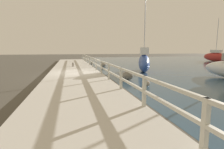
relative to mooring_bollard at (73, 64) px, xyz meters
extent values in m
plane|color=#4C473D|center=(0.03, -4.73, -0.46)|extent=(120.00, 120.00, 0.00)
cube|color=beige|center=(0.03, -4.73, -0.34)|extent=(3.87, 36.00, 0.24)
cube|color=beige|center=(1.87, -15.95, 0.26)|extent=(0.10, 0.10, 0.95)
cube|color=beige|center=(1.87, -13.45, 0.26)|extent=(0.10, 0.10, 0.95)
cube|color=beige|center=(1.87, -10.96, 0.26)|extent=(0.10, 0.10, 0.95)
cube|color=beige|center=(1.87, -8.47, 0.26)|extent=(0.10, 0.10, 0.95)
cube|color=beige|center=(1.87, -5.98, 0.26)|extent=(0.10, 0.10, 0.95)
cube|color=beige|center=(1.87, -3.48, 0.26)|extent=(0.10, 0.10, 0.95)
cube|color=beige|center=(1.87, -0.99, 0.26)|extent=(0.10, 0.10, 0.95)
cube|color=beige|center=(1.87, 1.50, 0.26)|extent=(0.10, 0.10, 0.95)
cube|color=beige|center=(1.87, 3.99, 0.26)|extent=(0.10, 0.10, 0.95)
cube|color=beige|center=(1.87, 6.49, 0.26)|extent=(0.10, 0.10, 0.95)
cube|color=beige|center=(1.87, 8.98, 0.26)|extent=(0.10, 0.10, 0.95)
cube|color=beige|center=(1.87, 11.47, 0.26)|extent=(0.10, 0.10, 0.95)
cube|color=beige|center=(1.87, -4.73, 0.69)|extent=(0.09, 32.50, 0.08)
cube|color=beige|center=(1.87, -4.73, 0.26)|extent=(0.09, 32.50, 0.08)
ellipsoid|color=gray|center=(3.69, -9.66, -0.30)|extent=(0.42, 0.38, 0.31)
ellipsoid|color=#666056|center=(3.30, -7.63, -0.18)|extent=(0.76, 0.69, 0.57)
ellipsoid|color=#666056|center=(2.63, 5.47, -0.31)|extent=(0.40, 0.36, 0.30)
ellipsoid|color=gray|center=(3.41, 1.32, -0.21)|extent=(0.67, 0.60, 0.50)
cylinder|color=gray|center=(0.00, 0.00, -0.06)|extent=(0.19, 0.19, 0.32)
sphere|color=gray|center=(0.00, 0.00, 0.14)|extent=(0.17, 0.17, 0.17)
ellipsoid|color=#2D4C9E|center=(6.11, -3.84, 0.31)|extent=(2.46, 4.68, 1.53)
cube|color=silver|center=(6.11, -3.84, 1.39)|extent=(1.31, 2.14, 0.61)
cylinder|color=silver|center=(6.11, -3.84, 4.54)|extent=(0.09, 0.09, 6.93)
ellipsoid|color=red|center=(23.19, 5.87, 0.27)|extent=(1.40, 5.73, 1.44)
cube|color=silver|center=(23.19, 5.87, 1.22)|extent=(0.83, 2.09, 0.48)
cylinder|color=silver|center=(23.19, 5.87, 3.73)|extent=(0.09, 0.09, 5.48)
camera|label=1|loc=(-0.32, -18.29, 1.53)|focal=28.00mm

